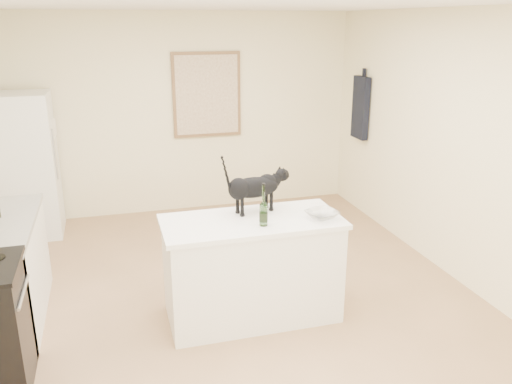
# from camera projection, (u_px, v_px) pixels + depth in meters

# --- Properties ---
(floor) EXTENTS (5.50, 5.50, 0.00)m
(floor) POSITION_uv_depth(u_px,v_px,m) (236.00, 305.00, 4.80)
(floor) COLOR tan
(floor) RESTS_ON ground
(ceiling) EXTENTS (5.50, 5.50, 0.00)m
(ceiling) POSITION_uv_depth(u_px,v_px,m) (232.00, 3.00, 4.00)
(ceiling) COLOR white
(ceiling) RESTS_ON ground
(wall_back) EXTENTS (4.50, 0.00, 4.50)m
(wall_back) POSITION_uv_depth(u_px,v_px,m) (185.00, 115.00, 6.91)
(wall_back) COLOR #F8ECC0
(wall_back) RESTS_ON ground
(wall_front) EXTENTS (4.50, 0.00, 4.50)m
(wall_front) POSITION_uv_depth(u_px,v_px,m) (415.00, 363.00, 1.88)
(wall_front) COLOR #F8ECC0
(wall_front) RESTS_ON ground
(wall_right) EXTENTS (0.00, 5.50, 5.50)m
(wall_right) POSITION_uv_depth(u_px,v_px,m) (464.00, 151.00, 4.98)
(wall_right) COLOR #F8ECC0
(wall_right) RESTS_ON ground
(island_base) EXTENTS (1.44, 0.67, 0.86)m
(island_base) POSITION_uv_depth(u_px,v_px,m) (252.00, 271.00, 4.51)
(island_base) COLOR white
(island_base) RESTS_ON floor
(island_top) EXTENTS (1.50, 0.70, 0.04)m
(island_top) POSITION_uv_depth(u_px,v_px,m) (252.00, 222.00, 4.37)
(island_top) COLOR white
(island_top) RESTS_ON island_base
(left_cabinets) EXTENTS (0.60, 1.40, 0.86)m
(left_cabinets) POSITION_uv_depth(u_px,v_px,m) (2.00, 275.00, 4.43)
(left_cabinets) COLOR white
(left_cabinets) RESTS_ON floor
(fridge) EXTENTS (0.68, 0.68, 1.70)m
(fridge) POSITION_uv_depth(u_px,v_px,m) (26.00, 166.00, 6.18)
(fridge) COLOR white
(fridge) RESTS_ON floor
(artwork_frame) EXTENTS (0.90, 0.03, 1.10)m
(artwork_frame) POSITION_uv_depth(u_px,v_px,m) (207.00, 95.00, 6.89)
(artwork_frame) COLOR brown
(artwork_frame) RESTS_ON wall_back
(artwork_canvas) EXTENTS (0.82, 0.00, 1.02)m
(artwork_canvas) POSITION_uv_depth(u_px,v_px,m) (207.00, 95.00, 6.87)
(artwork_canvas) COLOR beige
(artwork_canvas) RESTS_ON wall_back
(hanging_garment) EXTENTS (0.08, 0.34, 0.80)m
(hanging_garment) POSITION_uv_depth(u_px,v_px,m) (361.00, 108.00, 6.81)
(hanging_garment) COLOR black
(hanging_garment) RESTS_ON wall_right
(black_cat) EXTENTS (0.59, 0.30, 0.40)m
(black_cat) POSITION_uv_depth(u_px,v_px,m) (254.00, 190.00, 4.47)
(black_cat) COLOR black
(black_cat) RESTS_ON island_top
(wine_bottle) EXTENTS (0.07, 0.07, 0.31)m
(wine_bottle) POSITION_uv_depth(u_px,v_px,m) (264.00, 207.00, 4.19)
(wine_bottle) COLOR #2D5E25
(wine_bottle) RESTS_ON island_top
(glass_bowl) EXTENTS (0.33, 0.33, 0.06)m
(glass_bowl) POSITION_uv_depth(u_px,v_px,m) (322.00, 215.00, 4.38)
(glass_bowl) COLOR white
(glass_bowl) RESTS_ON island_top
(fridge_paper) EXTENTS (0.06, 0.15, 0.20)m
(fridge_paper) POSITION_uv_depth(u_px,v_px,m) (53.00, 128.00, 6.14)
(fridge_paper) COLOR silver
(fridge_paper) RESTS_ON fridge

